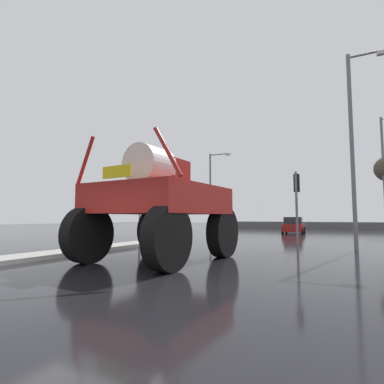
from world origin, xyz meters
TOP-DOWN VIEW (x-y plane):
  - ground_plane at (0.00, 18.00)m, footprint 120.00×120.00m
  - median_island at (-4.18, 4.45)m, footprint 1.42×11.67m
  - oversize_sprayer at (0.09, 4.26)m, footprint 4.17×5.63m
  - sedan_ahead at (1.26, 25.27)m, footprint 2.09×4.20m
  - traffic_signal_near_left at (-5.19, 10.22)m, footprint 0.24×0.54m
  - traffic_signal_near_right at (3.83, 10.21)m, footprint 0.24×0.54m
  - streetlight_near_right at (6.33, 10.89)m, footprint 1.75×0.24m
  - streetlight_far_left at (-6.17, 23.14)m, footprint 2.29×0.24m
  - bare_tree_left at (-8.81, 16.94)m, footprint 3.41×3.41m
  - roadside_barrier at (0.00, 38.41)m, footprint 24.97×0.24m

SIDE VIEW (x-z plane):
  - ground_plane at x=0.00m, z-range 0.00..0.00m
  - median_island at x=-4.18m, z-range 0.00..0.15m
  - roadside_barrier at x=0.00m, z-range 0.00..0.90m
  - sedan_ahead at x=1.26m, z-range -0.05..1.47m
  - oversize_sprayer at x=0.09m, z-range -0.12..4.01m
  - traffic_signal_near_left at x=-5.19m, z-range 0.82..4.38m
  - traffic_signal_near_right at x=3.83m, z-range 0.83..4.45m
  - streetlight_far_left at x=-6.17m, z-range 0.49..8.42m
  - streetlight_near_right at x=6.33m, z-range 0.44..9.58m
  - bare_tree_left at x=-8.81m, z-range 1.83..8.43m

